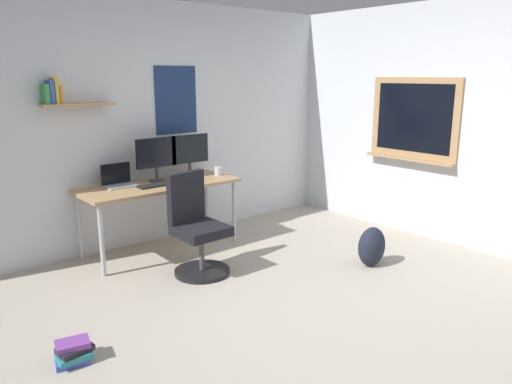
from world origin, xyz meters
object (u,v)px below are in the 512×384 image
at_px(backpack, 372,247).
at_px(book_stack_on_floor, 74,352).
at_px(laptop, 119,181).
at_px(coffee_mug, 218,171).
at_px(monitor_primary, 156,156).
at_px(desk, 159,190).
at_px(computer_mouse, 180,181).
at_px(office_chair, 197,231).
at_px(monitor_secondary, 190,152).
at_px(keyboard, 156,185).

relative_size(backpack, book_stack_on_floor, 1.53).
xyz_separation_m(laptop, coffee_mug, (1.10, -0.19, -0.01)).
xyz_separation_m(monitor_primary, book_stack_on_floor, (-1.54, -1.61, -0.92)).
height_order(desk, backpack, desk).
bearing_deg(computer_mouse, book_stack_on_floor, -140.10).
height_order(office_chair, backpack, office_chair).
height_order(desk, computer_mouse, computer_mouse).
bearing_deg(laptop, monitor_secondary, -3.34).
bearing_deg(monitor_secondary, computer_mouse, -143.35).
height_order(monitor_primary, keyboard, monitor_primary).
relative_size(monitor_primary, coffee_mug, 5.04).
bearing_deg(monitor_secondary, book_stack_on_floor, -140.51).
xyz_separation_m(laptop, book_stack_on_floor, (-1.13, -1.66, -0.71)).
relative_size(office_chair, coffee_mug, 10.33).
relative_size(desk, backpack, 4.24).
relative_size(office_chair, laptop, 3.06).
height_order(office_chair, coffee_mug, office_chair).
xyz_separation_m(computer_mouse, backpack, (1.15, -1.63, -0.55)).
height_order(monitor_secondary, coffee_mug, monitor_secondary).
height_order(monitor_primary, monitor_secondary, same).
height_order(laptop, monitor_primary, monitor_primary).
bearing_deg(desk, monitor_primary, 69.03).
bearing_deg(desk, computer_mouse, -22.81).
relative_size(keyboard, backpack, 0.95).
bearing_deg(desk, coffee_mug, -2.61).
distance_m(desk, keyboard, 0.14).
xyz_separation_m(monitor_primary, computer_mouse, (0.16, -0.19, -0.25)).
bearing_deg(monitor_secondary, monitor_primary, 180.00).
distance_m(monitor_secondary, book_stack_on_floor, 2.69).
height_order(monitor_secondary, book_stack_on_floor, monitor_secondary).
distance_m(laptop, computer_mouse, 0.62).
bearing_deg(book_stack_on_floor, desk, 45.05).
bearing_deg(keyboard, book_stack_on_floor, -134.95).
xyz_separation_m(computer_mouse, coffee_mug, (0.53, 0.05, 0.03)).
bearing_deg(monitor_primary, keyboard, -122.98).
bearing_deg(monitor_primary, backpack, -54.24).
relative_size(laptop, monitor_secondary, 0.67).
distance_m(monitor_secondary, keyboard, 0.63).
distance_m(keyboard, coffee_mug, 0.81).
bearing_deg(monitor_secondary, desk, -166.65).
bearing_deg(computer_mouse, monitor_secondary, 36.65).
distance_m(laptop, coffee_mug, 1.11).
bearing_deg(laptop, book_stack_on_floor, -124.21).
bearing_deg(desk, office_chair, -93.13).
relative_size(desk, keyboard, 4.46).
relative_size(laptop, computer_mouse, 2.98).
bearing_deg(office_chair, monitor_primary, 84.51).
height_order(coffee_mug, book_stack_on_floor, coffee_mug).
bearing_deg(monitor_primary, computer_mouse, -50.68).
bearing_deg(office_chair, book_stack_on_floor, -152.66).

